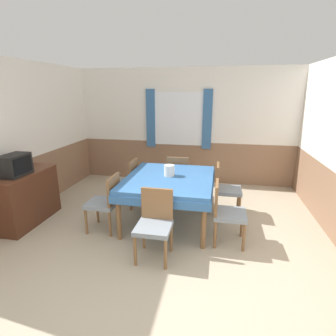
{
  "coord_description": "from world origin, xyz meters",
  "views": [
    {
      "loc": [
        0.79,
        -2.01,
        2.08
      ],
      "look_at": [
        0.02,
        1.88,
        0.92
      ],
      "focal_mm": 28.0,
      "sensor_mm": 36.0,
      "label": 1
    }
  ],
  "objects_px": {
    "chair_right_far": "(225,187)",
    "vase": "(169,170)",
    "chair_head_near": "(155,221)",
    "sideboard": "(26,197)",
    "chair_left_far": "(127,181)",
    "chair_right_near": "(225,210)",
    "chair_left_near": "(106,201)",
    "dining_table": "(169,183)",
    "chair_head_window": "(179,175)",
    "tv": "(15,165)"
  },
  "relations": [
    {
      "from": "chair_right_far",
      "to": "chair_head_near",
      "type": "relative_size",
      "value": 1.0
    },
    {
      "from": "chair_right_far",
      "to": "vase",
      "type": "height_order",
      "value": "vase"
    },
    {
      "from": "chair_head_near",
      "to": "chair_left_far",
      "type": "xyz_separation_m",
      "value": [
        -0.89,
        1.44,
        0.0
      ]
    },
    {
      "from": "chair_right_near",
      "to": "chair_head_near",
      "type": "bearing_deg",
      "value": -60.32
    },
    {
      "from": "chair_left_near",
      "to": "tv",
      "type": "xyz_separation_m",
      "value": [
        -1.36,
        -0.16,
        0.53
      ]
    },
    {
      "from": "chair_head_near",
      "to": "chair_head_window",
      "type": "bearing_deg",
      "value": -90.0
    },
    {
      "from": "dining_table",
      "to": "chair_left_far",
      "type": "bearing_deg",
      "value": 152.2
    },
    {
      "from": "chair_right_near",
      "to": "chair_left_far",
      "type": "relative_size",
      "value": 1.0
    },
    {
      "from": "dining_table",
      "to": "chair_left_far",
      "type": "xyz_separation_m",
      "value": [
        -0.89,
        0.47,
        -0.18
      ]
    },
    {
      "from": "chair_head_near",
      "to": "vase",
      "type": "xyz_separation_m",
      "value": [
        -0.01,
        1.05,
        0.37
      ]
    },
    {
      "from": "chair_right_far",
      "to": "chair_left_far",
      "type": "xyz_separation_m",
      "value": [
        -1.78,
        0.0,
        0.0
      ]
    },
    {
      "from": "chair_left_near",
      "to": "dining_table",
      "type": "bearing_deg",
      "value": -62.2
    },
    {
      "from": "chair_head_near",
      "to": "sideboard",
      "type": "xyz_separation_m",
      "value": [
        -2.27,
        0.5,
        -0.05
      ]
    },
    {
      "from": "chair_left_near",
      "to": "chair_head_near",
      "type": "relative_size",
      "value": 1.0
    },
    {
      "from": "sideboard",
      "to": "chair_right_near",
      "type": "bearing_deg",
      "value": 0.2
    },
    {
      "from": "dining_table",
      "to": "vase",
      "type": "bearing_deg",
      "value": 100.75
    },
    {
      "from": "chair_left_far",
      "to": "tv",
      "type": "distance_m",
      "value": 1.82
    },
    {
      "from": "chair_right_near",
      "to": "vase",
      "type": "xyz_separation_m",
      "value": [
        -0.9,
        0.54,
        0.37
      ]
    },
    {
      "from": "chair_right_near",
      "to": "chair_head_near",
      "type": "height_order",
      "value": "same"
    },
    {
      "from": "chair_right_far",
      "to": "chair_head_near",
      "type": "height_order",
      "value": "same"
    },
    {
      "from": "chair_head_near",
      "to": "tv",
      "type": "relative_size",
      "value": 2.0
    },
    {
      "from": "dining_table",
      "to": "chair_head_near",
      "type": "bearing_deg",
      "value": -90.0
    },
    {
      "from": "chair_left_near",
      "to": "vase",
      "type": "relative_size",
      "value": 5.02
    },
    {
      "from": "chair_head_window",
      "to": "vase",
      "type": "relative_size",
      "value": 5.02
    },
    {
      "from": "chair_right_far",
      "to": "chair_head_window",
      "type": "relative_size",
      "value": 1.0
    },
    {
      "from": "chair_head_near",
      "to": "chair_head_window",
      "type": "relative_size",
      "value": 1.0
    },
    {
      "from": "chair_left_near",
      "to": "chair_left_far",
      "type": "relative_size",
      "value": 1.0
    },
    {
      "from": "dining_table",
      "to": "chair_right_near",
      "type": "relative_size",
      "value": 1.77
    },
    {
      "from": "chair_right_near",
      "to": "chair_left_near",
      "type": "xyz_separation_m",
      "value": [
        -1.78,
        0.0,
        0.0
      ]
    },
    {
      "from": "chair_right_near",
      "to": "chair_head_window",
      "type": "bearing_deg",
      "value": -148.38
    },
    {
      "from": "chair_left_near",
      "to": "chair_right_far",
      "type": "distance_m",
      "value": 2.01
    },
    {
      "from": "chair_head_near",
      "to": "sideboard",
      "type": "bearing_deg",
      "value": -12.33
    },
    {
      "from": "sideboard",
      "to": "chair_head_near",
      "type": "bearing_deg",
      "value": -12.33
    },
    {
      "from": "chair_left_near",
      "to": "sideboard",
      "type": "distance_m",
      "value": 1.38
    },
    {
      "from": "chair_right_far",
      "to": "chair_head_window",
      "type": "xyz_separation_m",
      "value": [
        -0.89,
        0.51,
        0.0
      ]
    },
    {
      "from": "chair_head_near",
      "to": "tv",
      "type": "xyz_separation_m",
      "value": [
        -2.25,
        0.35,
        0.53
      ]
    },
    {
      "from": "chair_right_near",
      "to": "chair_left_near",
      "type": "height_order",
      "value": "same"
    },
    {
      "from": "chair_right_far",
      "to": "chair_head_near",
      "type": "xyz_separation_m",
      "value": [
        -0.89,
        -1.44,
        0.0
      ]
    },
    {
      "from": "chair_left_far",
      "to": "chair_left_near",
      "type": "bearing_deg",
      "value": -180.0
    },
    {
      "from": "chair_head_near",
      "to": "sideboard",
      "type": "relative_size",
      "value": 0.79
    },
    {
      "from": "chair_right_far",
      "to": "tv",
      "type": "height_order",
      "value": "tv"
    },
    {
      "from": "chair_right_far",
      "to": "vase",
      "type": "relative_size",
      "value": 5.02
    },
    {
      "from": "chair_right_near",
      "to": "vase",
      "type": "distance_m",
      "value": 1.12
    },
    {
      "from": "chair_right_far",
      "to": "chair_left_far",
      "type": "height_order",
      "value": "same"
    },
    {
      "from": "chair_head_window",
      "to": "chair_left_near",
      "type": "bearing_deg",
      "value": -121.62
    },
    {
      "from": "chair_right_near",
      "to": "dining_table",
      "type": "bearing_deg",
      "value": -117.8
    },
    {
      "from": "dining_table",
      "to": "chair_right_near",
      "type": "height_order",
      "value": "chair_right_near"
    },
    {
      "from": "sideboard",
      "to": "tv",
      "type": "distance_m",
      "value": 0.6
    },
    {
      "from": "chair_right_far",
      "to": "chair_left_far",
      "type": "distance_m",
      "value": 1.78
    },
    {
      "from": "vase",
      "to": "chair_left_far",
      "type": "bearing_deg",
      "value": 155.71
    }
  ]
}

